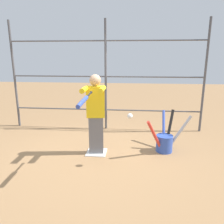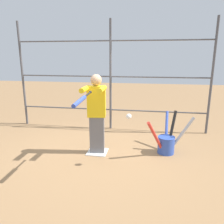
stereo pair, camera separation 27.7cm
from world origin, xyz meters
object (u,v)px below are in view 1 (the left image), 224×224
batter (96,112)px  bat_bucket (165,141)px  baseball_bat_swinging (84,101)px  softball_in_flight (130,116)px

batter → bat_bucket: 1.57m
batter → baseball_bat_swinging: size_ratio=1.99×
baseball_bat_swinging → softball_in_flight: size_ratio=8.42×
batter → bat_bucket: size_ratio=1.51×
batter → softball_in_flight: size_ratio=16.76×
softball_in_flight → bat_bucket: bearing=-136.6°
baseball_bat_swinging → bat_bucket: size_ratio=0.76×
baseball_bat_swinging → softball_in_flight: bearing=-147.8°
batter → softball_in_flight: batter is taller
baseball_bat_swinging → bat_bucket: (-1.44, -1.14, -1.05)m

